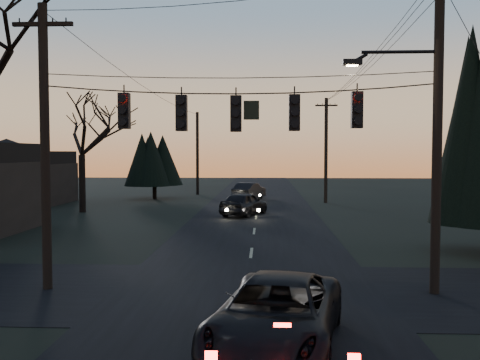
{
  "coord_description": "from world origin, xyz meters",
  "views": [
    {
      "loc": [
        0.55,
        -5.64,
        4.14
      ],
      "look_at": [
        -0.19,
        10.15,
        3.31
      ],
      "focal_mm": 40.0,
      "sensor_mm": 36.0,
      "label": 1
    }
  ],
  "objects_px": {
    "utility_pole_far_r": "(326,203)",
    "sedan_oncoming_a": "(244,204)",
    "utility_pole_left": "(48,289)",
    "sedan_oncoming_b": "(249,191)",
    "utility_pole_far_l": "(198,195)",
    "suv_near": "(277,315)",
    "utility_pole_right": "(434,294)"
  },
  "relations": [
    {
      "from": "utility_pole_far_r",
      "to": "sedan_oncoming_a",
      "type": "bearing_deg",
      "value": -124.98
    },
    {
      "from": "utility_pole_left",
      "to": "sedan_oncoming_b",
      "type": "bearing_deg",
      "value": 80.36
    },
    {
      "from": "utility_pole_far_r",
      "to": "sedan_oncoming_b",
      "type": "xyz_separation_m",
      "value": [
        -6.3,
        2.61,
        0.73
      ]
    },
    {
      "from": "utility_pole_far_l",
      "to": "sedan_oncoming_b",
      "type": "xyz_separation_m",
      "value": [
        5.2,
        -5.39,
        0.73
      ]
    },
    {
      "from": "utility_pole_left",
      "to": "utility_pole_far_r",
      "type": "xyz_separation_m",
      "value": [
        11.5,
        28.0,
        0.0
      ]
    },
    {
      "from": "utility_pole_left",
      "to": "sedan_oncoming_a",
      "type": "distance_m",
      "value": 19.71
    },
    {
      "from": "sedan_oncoming_b",
      "to": "suv_near",
      "type": "bearing_deg",
      "value": 112.14
    },
    {
      "from": "utility_pole_left",
      "to": "sedan_oncoming_a",
      "type": "height_order",
      "value": "utility_pole_left"
    },
    {
      "from": "utility_pole_left",
      "to": "sedan_oncoming_b",
      "type": "height_order",
      "value": "utility_pole_left"
    },
    {
      "from": "sedan_oncoming_b",
      "to": "utility_pole_far_r",
      "type": "bearing_deg",
      "value": 177.02
    },
    {
      "from": "utility_pole_right",
      "to": "sedan_oncoming_b",
      "type": "distance_m",
      "value": 31.26
    },
    {
      "from": "suv_near",
      "to": "sedan_oncoming_a",
      "type": "height_order",
      "value": "sedan_oncoming_a"
    },
    {
      "from": "utility_pole_far_r",
      "to": "sedan_oncoming_b",
      "type": "bearing_deg",
      "value": 157.47
    },
    {
      "from": "utility_pole_far_r",
      "to": "sedan_oncoming_a",
      "type": "relative_size",
      "value": 1.89
    },
    {
      "from": "utility_pole_right",
      "to": "utility_pole_far_r",
      "type": "bearing_deg",
      "value": 90.0
    },
    {
      "from": "utility_pole_left",
      "to": "utility_pole_far_r",
      "type": "bearing_deg",
      "value": 67.67
    },
    {
      "from": "utility_pole_far_r",
      "to": "sedan_oncoming_a",
      "type": "xyz_separation_m",
      "value": [
        -6.3,
        -9.01,
        0.77
      ]
    },
    {
      "from": "utility_pole_left",
      "to": "sedan_oncoming_b",
      "type": "xyz_separation_m",
      "value": [
        5.2,
        30.61,
        0.73
      ]
    },
    {
      "from": "utility_pole_left",
      "to": "utility_pole_far_l",
      "type": "distance_m",
      "value": 36.0
    },
    {
      "from": "utility_pole_left",
      "to": "utility_pole_far_l",
      "type": "xyz_separation_m",
      "value": [
        0.0,
        36.0,
        0.0
      ]
    },
    {
      "from": "utility_pole_right",
      "to": "sedan_oncoming_b",
      "type": "height_order",
      "value": "utility_pole_right"
    },
    {
      "from": "utility_pole_far_l",
      "to": "sedan_oncoming_b",
      "type": "height_order",
      "value": "utility_pole_far_l"
    },
    {
      "from": "utility_pole_far_l",
      "to": "sedan_oncoming_a",
      "type": "height_order",
      "value": "utility_pole_far_l"
    },
    {
      "from": "utility_pole_left",
      "to": "suv_near",
      "type": "height_order",
      "value": "utility_pole_left"
    },
    {
      "from": "utility_pole_far_l",
      "to": "suv_near",
      "type": "height_order",
      "value": "utility_pole_far_l"
    },
    {
      "from": "sedan_oncoming_a",
      "to": "sedan_oncoming_b",
      "type": "relative_size",
      "value": 1.01
    },
    {
      "from": "utility_pole_far_l",
      "to": "sedan_oncoming_b",
      "type": "bearing_deg",
      "value": -46.01
    },
    {
      "from": "utility_pole_left",
      "to": "utility_pole_far_l",
      "type": "height_order",
      "value": "utility_pole_left"
    },
    {
      "from": "utility_pole_right",
      "to": "utility_pole_left",
      "type": "xyz_separation_m",
      "value": [
        -11.5,
        0.0,
        0.0
      ]
    },
    {
      "from": "utility_pole_left",
      "to": "suv_near",
      "type": "relative_size",
      "value": 1.61
    },
    {
      "from": "utility_pole_left",
      "to": "sedan_oncoming_a",
      "type": "relative_size",
      "value": 1.89
    },
    {
      "from": "utility_pole_right",
      "to": "utility_pole_far_l",
      "type": "distance_m",
      "value": 37.79
    }
  ]
}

